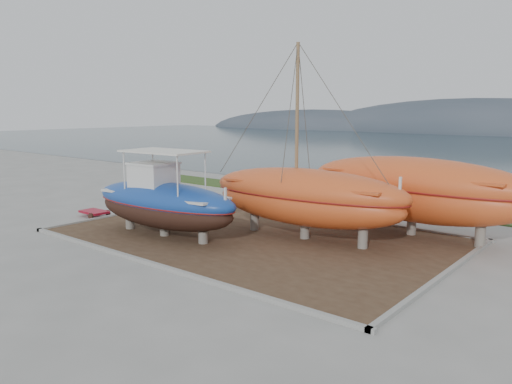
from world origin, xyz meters
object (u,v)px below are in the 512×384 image
Objects in this scene: blue_caique at (163,193)px; red_trailer at (94,214)px; orange_bare_hull at (413,197)px; orange_sailboat at (306,143)px; white_dinghy at (187,208)px.

red_trailer is at bearing 172.13° from blue_caique.
blue_caique reaches higher than orange_bare_hull.
orange_sailboat is 5.95m from orange_bare_hull.
blue_caique is 7.19m from orange_sailboat.
red_trailer is (-12.19, -3.43, -4.39)m from orange_sailboat.
white_dinghy is 8.44m from orange_sailboat.
orange_sailboat is at bearing 14.82° from red_trailer.
red_trailer is at bearing -164.60° from white_dinghy.
red_trailer is (-6.63, 0.42, -1.95)m from blue_caique.
orange_sailboat is (5.55, 3.86, 2.45)m from blue_caique.
blue_caique is 3.51× the size of red_trailer.
white_dinghy reaches higher than red_trailer.
orange_sailboat reaches higher than orange_bare_hull.
orange_bare_hull reaches higher than white_dinghy.
orange_sailboat is 13.40m from red_trailer.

